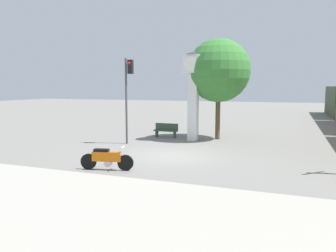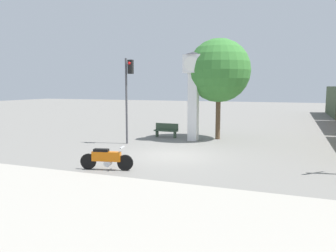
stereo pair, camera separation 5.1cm
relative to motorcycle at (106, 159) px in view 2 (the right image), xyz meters
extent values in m
plane|color=slate|center=(1.54, 3.61, -0.47)|extent=(120.00, 120.00, 0.00)
cube|color=#9E998E|center=(1.54, -4.00, -0.42)|extent=(36.00, 6.00, 0.10)
cylinder|color=black|center=(0.76, 0.17, -0.14)|extent=(0.65, 0.24, 0.65)
cylinder|color=black|center=(-0.75, -0.17, -0.14)|extent=(0.65, 0.24, 0.65)
cube|color=orange|center=(0.01, 0.00, 0.09)|extent=(1.21, 0.49, 0.39)
cube|color=black|center=(-0.20, -0.04, 0.34)|extent=(0.64, 0.37, 0.11)
cylinder|color=silver|center=(0.06, 0.01, -0.18)|extent=(0.34, 0.28, 0.30)
cube|color=silver|center=(0.65, 0.14, 0.48)|extent=(0.16, 0.48, 0.04)
cube|color=white|center=(1.18, 8.38, 1.63)|extent=(0.58, 0.58, 4.20)
cube|color=white|center=(1.18, 8.38, 4.28)|extent=(1.09, 1.09, 1.09)
cylinder|color=white|center=(1.18, 7.82, 4.28)|extent=(0.87, 0.02, 0.87)
cone|color=#333338|center=(1.18, 8.38, 4.92)|extent=(1.31, 1.31, 0.20)
cylinder|color=#47474C|center=(-2.15, 5.83, 2.03)|extent=(0.12, 0.12, 5.00)
cube|color=black|center=(-1.85, 5.83, 4.03)|extent=(0.28, 0.24, 0.80)
sphere|color=red|center=(-1.85, 5.68, 4.23)|extent=(0.16, 0.16, 0.16)
cylinder|color=brown|center=(2.52, 9.43, 0.92)|extent=(0.30, 0.30, 2.77)
sphere|color=#387A33|center=(2.52, 9.43, 3.91)|extent=(4.00, 4.00, 4.00)
cube|color=#384C38|center=(-0.86, 8.90, -0.02)|extent=(1.60, 0.44, 0.08)
cube|color=#384C38|center=(-0.86, 9.09, 0.23)|extent=(1.60, 0.06, 0.44)
cube|color=#384C38|center=(-1.50, 8.90, -0.26)|extent=(0.08, 0.35, 0.41)
cube|color=#384C38|center=(-0.22, 8.90, -0.26)|extent=(0.08, 0.35, 0.41)
camera|label=1|loc=(6.89, -11.26, 2.89)|focal=35.00mm
camera|label=2|loc=(6.94, -11.24, 2.89)|focal=35.00mm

